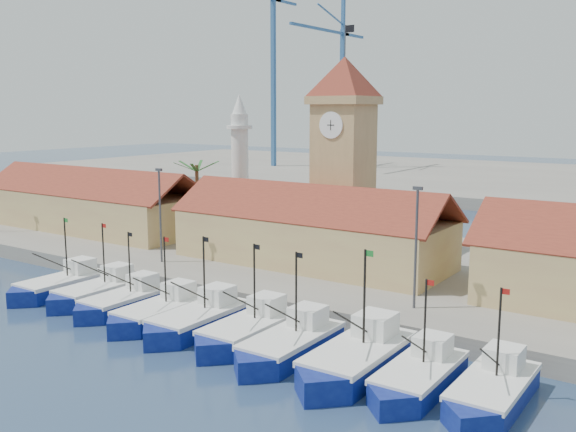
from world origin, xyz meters
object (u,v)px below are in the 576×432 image
Objects in this scene: clock_tower at (344,150)px; minaret at (240,164)px; boat_0 at (60,286)px; boat_5 at (247,332)px.

clock_tower is 15.30m from minaret.
clock_tower reaches higher than boat_0.
clock_tower is at bearing 103.80° from boat_5.
clock_tower is at bearing 57.23° from boat_0.
boat_5 is (20.79, -0.09, 0.02)m from boat_0.
clock_tower reaches higher than minaret.
minaret is (-15.00, 2.00, -2.23)m from clock_tower.
boat_5 is at bearing -0.23° from boat_0.
boat_5 is at bearing -50.80° from minaret.
boat_0 is at bearing -122.77° from clock_tower.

